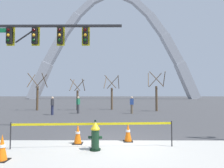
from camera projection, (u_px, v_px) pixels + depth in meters
ground_plane at (117, 142)px, 7.12m from camera, size 240.00×240.00×0.00m
fire_hydrant at (95, 136)px, 6.10m from camera, size 0.46×0.48×0.99m
caution_tape_barrier at (93, 130)px, 6.36m from camera, size 5.55×0.40×0.90m
traffic_cone_by_hydrant at (78, 134)px, 6.87m from camera, size 0.36×0.36×0.73m
traffic_cone_mid_sidewalk at (2, 148)px, 5.12m from camera, size 0.36×0.36×0.73m
traffic_cone_curb_edge at (128, 132)px, 7.19m from camera, size 0.36×0.36×0.73m
traffic_signal_gantry at (27, 47)px, 10.16m from camera, size 7.82×0.44×6.00m
monument_arch at (113, 50)px, 65.17m from camera, size 59.53×3.16×38.65m
tree_far_left at (37, 94)px, 20.76m from camera, size 1.91×1.92×4.13m
tree_left_mid at (77, 96)px, 21.11m from camera, size 1.64×1.65×3.53m
tree_center_left at (112, 94)px, 21.61m from camera, size 1.84×1.85×3.98m
tree_center_right at (156, 94)px, 19.76m from camera, size 1.93×1.94×4.19m
pedestrian_walking_left at (132, 105)px, 17.31m from camera, size 0.35×0.22×1.59m
pedestrian_standing_center at (52, 106)px, 16.20m from camera, size 0.35×0.39×1.59m
pedestrian_walking_right at (78, 105)px, 17.45m from camera, size 0.33×0.39×1.59m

